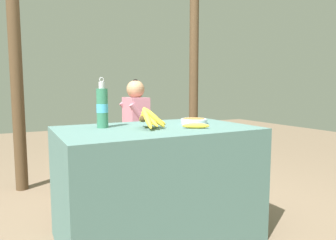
{
  "coord_description": "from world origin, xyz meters",
  "views": [
    {
      "loc": [
        -0.87,
        -1.82,
        1.05
      ],
      "look_at": [
        0.11,
        0.05,
        0.82
      ],
      "focal_mm": 32.0,
      "sensor_mm": 36.0,
      "label": 1
    }
  ],
  "objects_px": {
    "loose_banana_front": "(196,126)",
    "support_post_near": "(16,70)",
    "wooden_bench": "(128,151)",
    "support_post_far": "(194,74)",
    "seated_vendor": "(132,124)",
    "banana_bunch_ripe": "(149,118)",
    "banana_bunch_green": "(98,142)",
    "serving_bowl": "(194,121)",
    "water_bottle": "(102,107)"
  },
  "relations": [
    {
      "from": "banana_bunch_ripe",
      "to": "banana_bunch_green",
      "type": "height_order",
      "value": "banana_bunch_ripe"
    },
    {
      "from": "serving_bowl",
      "to": "loose_banana_front",
      "type": "bearing_deg",
      "value": -120.15
    },
    {
      "from": "wooden_bench",
      "to": "support_post_near",
      "type": "distance_m",
      "value": 1.4
    },
    {
      "from": "seated_vendor",
      "to": "banana_bunch_green",
      "type": "distance_m",
      "value": 0.41
    },
    {
      "from": "serving_bowl",
      "to": "banana_bunch_green",
      "type": "xyz_separation_m",
      "value": [
        -0.42,
        1.18,
        -0.31
      ]
    },
    {
      "from": "loose_banana_front",
      "to": "support_post_near",
      "type": "height_order",
      "value": "support_post_near"
    },
    {
      "from": "water_bottle",
      "to": "support_post_far",
      "type": "height_order",
      "value": "support_post_far"
    },
    {
      "from": "banana_bunch_ripe",
      "to": "banana_bunch_green",
      "type": "distance_m",
      "value": 1.32
    },
    {
      "from": "serving_bowl",
      "to": "wooden_bench",
      "type": "height_order",
      "value": "serving_bowl"
    },
    {
      "from": "serving_bowl",
      "to": "support_post_far",
      "type": "height_order",
      "value": "support_post_far"
    },
    {
      "from": "wooden_bench",
      "to": "seated_vendor",
      "type": "bearing_deg",
      "value": -37.64
    },
    {
      "from": "wooden_bench",
      "to": "serving_bowl",
      "type": "bearing_deg",
      "value": -85.7
    },
    {
      "from": "banana_bunch_ripe",
      "to": "serving_bowl",
      "type": "relative_size",
      "value": 1.46
    },
    {
      "from": "wooden_bench",
      "to": "banana_bunch_green",
      "type": "height_order",
      "value": "banana_bunch_green"
    },
    {
      "from": "wooden_bench",
      "to": "support_post_near",
      "type": "xyz_separation_m",
      "value": [
        -1.05,
        0.31,
        0.87
      ]
    },
    {
      "from": "wooden_bench",
      "to": "support_post_far",
      "type": "height_order",
      "value": "support_post_far"
    },
    {
      "from": "wooden_bench",
      "to": "banana_bunch_green",
      "type": "distance_m",
      "value": 0.36
    },
    {
      "from": "loose_banana_front",
      "to": "banana_bunch_ripe",
      "type": "bearing_deg",
      "value": 151.04
    },
    {
      "from": "support_post_far",
      "to": "loose_banana_front",
      "type": "bearing_deg",
      "value": -122.27
    },
    {
      "from": "banana_bunch_green",
      "to": "support_post_near",
      "type": "xyz_separation_m",
      "value": [
        -0.72,
        0.32,
        0.74
      ]
    },
    {
      "from": "water_bottle",
      "to": "support_post_near",
      "type": "relative_size",
      "value": 0.14
    },
    {
      "from": "serving_bowl",
      "to": "support_post_far",
      "type": "distance_m",
      "value": 1.83
    },
    {
      "from": "loose_banana_front",
      "to": "seated_vendor",
      "type": "xyz_separation_m",
      "value": [
        0.08,
        1.39,
        -0.14
      ]
    },
    {
      "from": "banana_bunch_ripe",
      "to": "wooden_bench",
      "type": "bearing_deg",
      "value": 76.12
    },
    {
      "from": "loose_banana_front",
      "to": "seated_vendor",
      "type": "height_order",
      "value": "seated_vendor"
    },
    {
      "from": "support_post_far",
      "to": "banana_bunch_ripe",
      "type": "bearing_deg",
      "value": -130.73
    },
    {
      "from": "serving_bowl",
      "to": "banana_bunch_green",
      "type": "relative_size",
      "value": 0.69
    },
    {
      "from": "loose_banana_front",
      "to": "support_post_near",
      "type": "bearing_deg",
      "value": 120.13
    },
    {
      "from": "banana_bunch_green",
      "to": "serving_bowl",
      "type": "bearing_deg",
      "value": -70.39
    },
    {
      "from": "banana_bunch_ripe",
      "to": "support_post_near",
      "type": "height_order",
      "value": "support_post_near"
    },
    {
      "from": "loose_banana_front",
      "to": "support_post_far",
      "type": "height_order",
      "value": "support_post_far"
    },
    {
      "from": "serving_bowl",
      "to": "support_post_near",
      "type": "distance_m",
      "value": 1.93
    },
    {
      "from": "loose_banana_front",
      "to": "wooden_bench",
      "type": "relative_size",
      "value": 0.13
    },
    {
      "from": "water_bottle",
      "to": "wooden_bench",
      "type": "bearing_deg",
      "value": 62.18
    },
    {
      "from": "seated_vendor",
      "to": "support_post_far",
      "type": "height_order",
      "value": "support_post_far"
    },
    {
      "from": "banana_bunch_ripe",
      "to": "water_bottle",
      "type": "relative_size",
      "value": 0.85
    },
    {
      "from": "seated_vendor",
      "to": "banana_bunch_green",
      "type": "bearing_deg",
      "value": -3.09
    },
    {
      "from": "support_post_near",
      "to": "support_post_far",
      "type": "xyz_separation_m",
      "value": [
        2.1,
        0.0,
        0.0
      ]
    },
    {
      "from": "seated_vendor",
      "to": "banana_bunch_green",
      "type": "relative_size",
      "value": 3.97
    },
    {
      "from": "banana_bunch_ripe",
      "to": "loose_banana_front",
      "type": "distance_m",
      "value": 0.31
    },
    {
      "from": "support_post_near",
      "to": "loose_banana_front",
      "type": "bearing_deg",
      "value": -59.87
    },
    {
      "from": "wooden_bench",
      "to": "support_post_far",
      "type": "relative_size",
      "value": 0.54
    },
    {
      "from": "loose_banana_front",
      "to": "banana_bunch_green",
      "type": "distance_m",
      "value": 1.48
    },
    {
      "from": "banana_bunch_ripe",
      "to": "seated_vendor",
      "type": "relative_size",
      "value": 0.25
    },
    {
      "from": "serving_bowl",
      "to": "water_bottle",
      "type": "bearing_deg",
      "value": 171.57
    },
    {
      "from": "loose_banana_front",
      "to": "support_post_near",
      "type": "xyz_separation_m",
      "value": [
        -1.01,
        1.73,
        0.43
      ]
    },
    {
      "from": "wooden_bench",
      "to": "seated_vendor",
      "type": "distance_m",
      "value": 0.31
    },
    {
      "from": "banana_bunch_green",
      "to": "support_post_near",
      "type": "bearing_deg",
      "value": 156.03
    },
    {
      "from": "banana_bunch_ripe",
      "to": "loose_banana_front",
      "type": "bearing_deg",
      "value": -28.96
    },
    {
      "from": "banana_bunch_ripe",
      "to": "water_bottle",
      "type": "distance_m",
      "value": 0.32
    }
  ]
}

